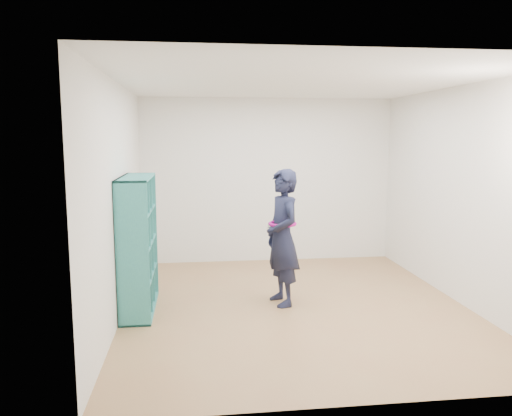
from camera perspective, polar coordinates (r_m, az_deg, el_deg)
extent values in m
plane|color=#9B6C46|center=(6.07, 4.49, -11.08)|extent=(4.50, 4.50, 0.00)
plane|color=white|center=(5.77, 4.79, 14.12)|extent=(4.50, 4.50, 0.00)
cube|color=silver|center=(5.72, -15.40, 0.85)|extent=(0.02, 4.50, 2.60)
cube|color=silver|center=(6.48, 22.22, 1.37)|extent=(0.02, 4.50, 2.60)
cube|color=silver|center=(7.98, 1.37, 3.14)|extent=(4.00, 0.02, 2.60)
cube|color=silver|center=(3.63, 11.83, -3.11)|extent=(4.00, 0.02, 2.60)
cube|color=#28757C|center=(5.35, -13.96, -5.28)|extent=(0.34, 0.02, 1.55)
cube|color=#28757C|center=(6.46, -12.76, -2.94)|extent=(0.34, 0.02, 1.55)
cube|color=#28757C|center=(6.11, -13.06, -11.04)|extent=(0.34, 1.17, 0.02)
cube|color=#28757C|center=(5.79, -13.55, 3.41)|extent=(0.34, 1.17, 0.02)
cube|color=#28757C|center=(5.92, -14.82, -4.02)|extent=(0.02, 1.17, 1.55)
cube|color=#28757C|center=(5.72, -13.50, -4.40)|extent=(0.32, 0.02, 1.51)
cube|color=#28757C|center=(6.08, -13.11, -3.64)|extent=(0.32, 0.02, 1.51)
cube|color=#28757C|center=(5.99, -13.18, -7.53)|extent=(0.32, 1.12, 0.02)
cube|color=#28757C|center=(5.90, -13.30, -4.00)|extent=(0.32, 1.12, 0.02)
cube|color=#28757C|center=(5.84, -13.42, -0.39)|extent=(0.32, 1.12, 0.02)
cube|color=beige|center=(5.73, -13.28, -11.66)|extent=(0.21, 0.14, 0.08)
cube|color=black|center=(5.55, -13.39, -7.58)|extent=(0.17, 0.16, 0.20)
cube|color=maroon|center=(5.46, -13.52, -3.72)|extent=(0.17, 0.16, 0.21)
cube|color=silver|center=(5.45, -13.67, -0.42)|extent=(0.21, 0.14, 0.08)
cube|color=navy|center=(6.01, -12.88, -9.95)|extent=(0.17, 0.16, 0.23)
cube|color=brown|center=(5.90, -13.00, -6.41)|extent=(0.17, 0.16, 0.25)
cube|color=#BFB28C|center=(5.89, -13.13, -3.64)|extent=(0.21, 0.14, 0.05)
cube|color=#26594C|center=(5.76, -13.24, 0.78)|extent=(0.17, 0.16, 0.23)
cube|color=beige|center=(6.36, -12.55, -8.84)|extent=(0.17, 0.16, 0.25)
cube|color=black|center=(6.33, -12.67, -6.29)|extent=(0.21, 0.14, 0.05)
cube|color=maroon|center=(6.18, -12.76, -2.11)|extent=(0.17, 0.16, 0.26)
cube|color=silver|center=(6.12, -12.88, 1.51)|extent=(0.17, 0.16, 0.29)
imported|color=black|center=(5.93, 3.03, -3.38)|extent=(0.51, 0.67, 1.63)
torus|color=#9B0B74|center=(5.90, 3.05, -1.81)|extent=(0.40, 0.40, 0.04)
cube|color=silver|center=(5.94, 1.52, -2.30)|extent=(0.04, 0.09, 0.14)
cube|color=black|center=(5.94, 1.52, -2.30)|extent=(0.04, 0.08, 0.13)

